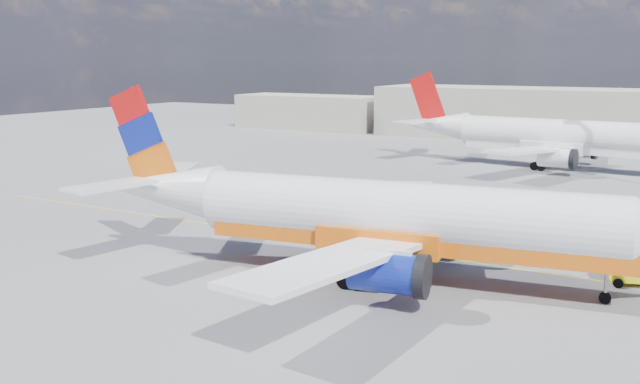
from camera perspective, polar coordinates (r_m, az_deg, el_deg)
The scene contains 8 objects.
ground at distance 46.46m, azimuth 0.83°, elevation -5.06°, with size 240.00×240.00×0.00m, color slate.
taxi_line at distance 49.00m, azimuth 2.56°, elevation -4.23°, with size 70.00×0.15×0.01m, color yellow.
terminal_main at distance 115.55m, azimuth 21.81°, elevation 5.63°, with size 70.00×14.00×8.00m, color #AEA796.
terminal_annex at distance 129.95m, azimuth -0.88°, elevation 6.42°, with size 26.00×10.00×6.00m, color #AEA796.
main_jet at distance 40.92m, azimuth 5.15°, elevation -1.98°, with size 36.38×28.34×10.99m.
second_jet at distance 86.60m, azimuth 18.29°, elevation 4.19°, with size 36.14×28.54×10.95m.
gse_tug at distance 44.00m, azimuth 23.89°, elevation -5.59°, with size 3.23×2.59×2.05m.
traffic_cone at distance 47.36m, azimuth 1.61°, elevation -4.40°, with size 0.43×0.43×0.60m.
Camera 1 is at (21.92, -38.98, 12.58)m, focal length 40.00 mm.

